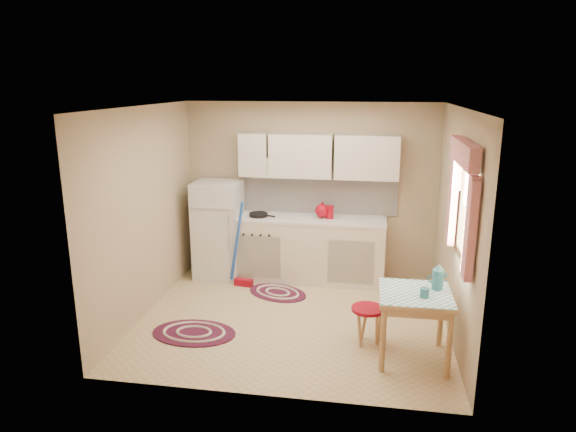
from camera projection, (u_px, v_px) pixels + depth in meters
The scene contains 14 objects.
room_shell at pixel (310, 185), 5.99m from camera, with size 3.64×3.60×2.52m.
fridge at pixel (219, 229), 7.41m from camera, with size 0.65×0.60×1.40m, color silver.
broom at pixel (243, 245), 7.03m from camera, with size 0.28×0.12×1.20m, color blue, non-canonical shape.
base_cabinets at pixel (304, 250), 7.33m from camera, with size 2.25×0.60×0.88m, color beige.
countertop at pixel (305, 219), 7.21m from camera, with size 2.27×0.62×0.04m, color silver.
frying_pan at pixel (258, 215), 7.25m from camera, with size 0.26×0.26×0.05m, color black.
red_kettle at pixel (322, 211), 7.14m from camera, with size 0.21×0.19×0.21m, color #990516, non-canonical shape.
red_canister at pixel (330, 213), 7.13m from camera, with size 0.11×0.11×0.16m, color #990516.
table at pixel (413, 326), 5.21m from camera, with size 0.72×0.72×0.72m, color tan.
stool at pixel (367, 325), 5.55m from camera, with size 0.35×0.35×0.42m, color #990516.
coffee_pot at pixel (438, 277), 5.16m from camera, with size 0.14×0.12×0.28m, color #296D7E, non-canonical shape.
mug at pixel (424, 293), 5.00m from camera, with size 0.09×0.09×0.10m, color #296D7E.
rug_center at pixel (278, 293), 6.92m from camera, with size 0.83×0.55×0.02m, color maroon, non-canonical shape.
rug_left at pixel (194, 333), 5.81m from camera, with size 0.96×0.64×0.02m, color maroon, non-canonical shape.
Camera 1 is at (0.85, -5.61, 2.76)m, focal length 32.00 mm.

